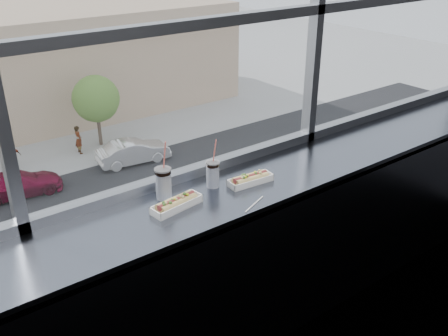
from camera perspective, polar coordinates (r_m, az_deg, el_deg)
wall_back_lower at (r=3.33m, az=-3.58°, el=-9.48°), size 6.00×0.00×6.00m
counter at (r=2.86m, az=-0.81°, el=-3.52°), size 6.00×0.55×0.06m
counter_fascia at (r=2.99m, az=2.23°, el=-14.20°), size 6.00×0.04×1.04m
hotdog_tray_left at (r=2.70m, az=-5.43°, el=-4.02°), size 0.31×0.14×0.07m
hotdog_tray_right at (r=2.95m, az=3.04°, el=-1.27°), size 0.29×0.12×0.07m
soda_cup_left at (r=2.77m, az=-6.93°, el=-1.59°), size 0.09×0.09×0.35m
soda_cup_right at (r=2.89m, az=-1.30°, el=-0.56°), size 0.08×0.08×0.30m
loose_straw at (r=2.74m, az=3.48°, el=-4.13°), size 0.19×0.08×0.01m
wrapper at (r=2.69m, az=-6.32°, el=-4.63°), size 0.11×0.08×0.03m
car_near_e at (r=27.22m, az=3.82°, el=-1.24°), size 2.98×6.53×2.14m
car_near_d at (r=23.78m, az=-9.59°, el=-6.12°), size 2.64×5.97×1.97m
car_far_b at (r=29.61m, az=-22.62°, el=-1.29°), size 3.01×5.78×1.84m
car_far_c at (r=31.66m, az=-10.37°, el=2.27°), size 3.20×6.26×2.00m
pedestrian_c at (r=32.88m, az=-23.09°, el=1.50°), size 0.93×0.70×2.10m
pedestrian_d at (r=33.88m, az=-16.33°, el=3.43°), size 0.76×1.01×2.27m
tree_right at (r=34.17m, az=-14.43°, el=7.66°), size 3.12×3.12×4.88m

